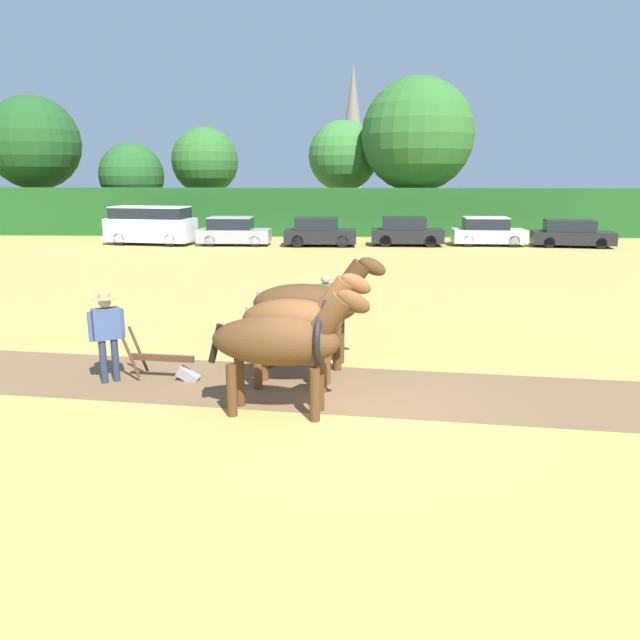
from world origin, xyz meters
TOP-DOWN VIEW (x-y plane):
  - ground_plane at (0.00, 0.00)m, footprint 240.00×240.00m
  - plowed_furrow_strip at (-5.46, 1.70)m, footprint 30.43×6.16m
  - hedgerow at (0.00, 29.96)m, footprint 55.32×1.55m
  - tree_far_left at (-21.71, 33.63)m, footprint 6.37×6.37m
  - tree_left at (-14.88, 33.36)m, footprint 4.43×4.43m
  - tree_center_left at (-9.84, 34.04)m, footprint 4.62×4.62m
  - tree_center at (-0.22, 35.46)m, footprint 4.94×4.94m
  - tree_center_right at (4.72, 32.84)m, footprint 7.45×7.45m
  - church_spire at (0.68, 69.82)m, footprint 2.55×2.55m
  - draft_horse_lead_left at (-0.99, -0.22)m, footprint 2.87×1.13m
  - draft_horse_lead_right at (-0.83, 1.17)m, footprint 2.64×1.11m
  - draft_horse_trail_left at (-0.66, 2.56)m, footprint 2.98×1.19m
  - plow at (-3.47, 1.47)m, footprint 1.59×0.51m
  - farmer_at_plow at (-4.60, 1.27)m, footprint 0.60×0.46m
  - farmer_beside_team at (-0.42, 4.70)m, footprint 0.60×0.39m
  - parked_van at (-11.00, 24.67)m, footprint 5.11×2.70m
  - parked_car_left at (-6.27, 24.50)m, footprint 4.02×1.76m
  - parked_car_center_left at (-1.45, 24.36)m, footprint 3.97×1.82m
  - parked_car_center at (3.40, 24.75)m, footprint 4.00×1.86m
  - parked_car_center_right at (7.95, 24.94)m, footprint 4.03×1.85m
  - parked_car_right at (12.43, 24.54)m, footprint 4.46×2.28m

SIDE VIEW (x-z plane):
  - ground_plane at x=0.00m, z-range 0.00..0.00m
  - plowed_furrow_strip at x=-5.46m, z-range 0.00..0.01m
  - plow at x=-3.47m, z-range -0.25..0.88m
  - parked_car_right at x=12.43m, z-range -0.03..1.44m
  - parked_car_left at x=-6.27m, z-range -0.04..1.54m
  - parked_car_center_left at x=-1.45m, z-range -0.03..1.54m
  - parked_car_center_right at x=7.95m, z-range -0.03..1.55m
  - parked_car_center at x=3.40m, z-range -0.03..1.55m
  - farmer_beside_team at x=-0.42m, z-range 0.13..1.76m
  - farmer_at_plow at x=-4.60m, z-range 0.17..1.98m
  - parked_van at x=-11.00m, z-range 0.03..2.16m
  - draft_horse_lead_left at x=-0.99m, z-range 0.15..2.45m
  - draft_horse_lead_right at x=-0.83m, z-range 0.15..2.50m
  - draft_horse_trail_left at x=-0.66m, z-range 0.12..2.58m
  - hedgerow at x=0.00m, z-range 0.00..3.01m
  - tree_left at x=-14.88m, z-range 0.75..6.72m
  - tree_center_left at x=-9.84m, z-range 1.19..8.24m
  - tree_center at x=-0.22m, z-range 1.29..8.86m
  - tree_far_left at x=-21.71m, z-range 1.36..10.49m
  - tree_center_right at x=4.72m, z-range 1.32..11.42m
  - church_spire at x=0.68m, z-range 0.39..16.96m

